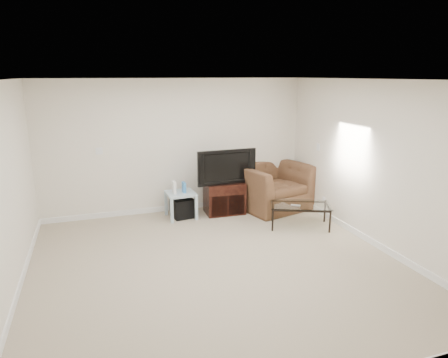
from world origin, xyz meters
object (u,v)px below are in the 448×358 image
object	(u,v)px
tv_stand	(224,198)
recliner	(273,179)
television	(225,166)
subwoofer	(182,208)
coffee_table	(300,215)
side_table	(181,205)

from	to	relation	value
tv_stand	recliner	world-z (taller)	recliner
television	subwoofer	bearing A→B (deg)	174.44
subwoofer	recliner	xyz separation A→B (m)	(1.81, -0.03, 0.41)
tv_stand	recliner	xyz separation A→B (m)	(1.00, -0.00, 0.28)
subwoofer	coffee_table	bearing A→B (deg)	-31.41
subwoofer	recliner	world-z (taller)	recliner
television	side_table	distance (m)	1.08
television	side_table	xyz separation A→B (m)	(-0.84, 0.03, -0.68)
television	tv_stand	bearing A→B (deg)	85.63
recliner	coffee_table	size ratio (longest dim) A/B	1.30
subwoofer	television	bearing A→B (deg)	-3.62
recliner	tv_stand	bearing A→B (deg)	164.87
tv_stand	coffee_table	bearing A→B (deg)	-44.80
side_table	coffee_table	distance (m)	2.15
television	subwoofer	size ratio (longest dim) A/B	2.84
side_table	recliner	bearing A→B (deg)	-0.14
side_table	recliner	xyz separation A→B (m)	(1.84, -0.00, 0.34)
television	coffee_table	xyz separation A→B (m)	(1.01, -1.06, -0.72)
television	subwoofer	xyz separation A→B (m)	(-0.81, 0.05, -0.75)
television	recliner	xyz separation A→B (m)	(1.00, 0.03, -0.34)
television	coffee_table	size ratio (longest dim) A/B	1.02
subwoofer	tv_stand	bearing A→B (deg)	-1.51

